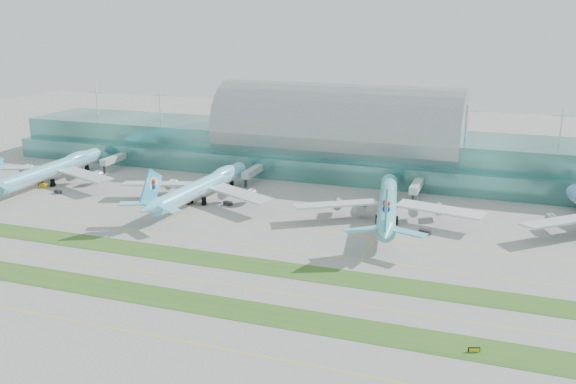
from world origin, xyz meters
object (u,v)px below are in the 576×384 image
at_px(airliner_c, 388,203).
at_px(taxiway_sign_east, 474,350).
at_px(terminal, 338,143).
at_px(airliner_b, 203,185).
at_px(airliner_a, 52,168).

relative_size(airliner_c, taxiway_sign_east, 28.89).
bearing_deg(airliner_c, terminal, 109.35).
relative_size(terminal, airliner_b, 4.21).
distance_m(airliner_a, airliner_b, 78.27).
height_order(airliner_a, taxiway_sign_east, airliner_a).
bearing_deg(terminal, taxiway_sign_east, -64.18).
xyz_separation_m(airliner_a, airliner_b, (78.23, -2.58, -0.13)).
xyz_separation_m(terminal, airliner_a, (-117.67, -66.61, -7.25)).
distance_m(terminal, airliner_c, 78.51).
distance_m(terminal, taxiway_sign_east, 176.35).
relative_size(terminal, airliner_a, 4.14).
distance_m(terminal, airliner_a, 135.41).
bearing_deg(airliner_b, airliner_c, 4.92).
relative_size(airliner_a, airliner_c, 1.01).
distance_m(airliner_a, taxiway_sign_east, 214.88).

